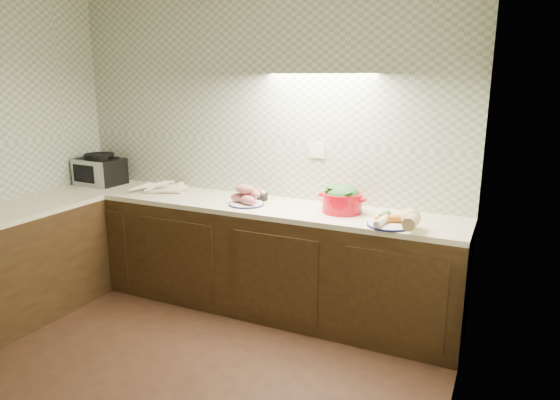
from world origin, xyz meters
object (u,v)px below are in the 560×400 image
at_px(parsnip_pile, 160,188).
at_px(toaster_oven, 100,170).
at_px(veg_plate, 400,220).
at_px(onion_bowl, 259,195).
at_px(sweet_potato_plate, 247,197).
at_px(dutch_oven, 342,199).

bearing_deg(parsnip_pile, toaster_oven, 177.47).
bearing_deg(veg_plate, onion_bowl, 167.15).
height_order(sweet_potato_plate, dutch_oven, dutch_oven).
bearing_deg(dutch_oven, sweet_potato_plate, -164.30).
distance_m(toaster_oven, sweet_potato_plate, 1.66).
xyz_separation_m(toaster_oven, parsnip_pile, (0.73, -0.03, -0.10)).
bearing_deg(dutch_oven, onion_bowl, -178.20).
height_order(parsnip_pile, sweet_potato_plate, sweet_potato_plate).
relative_size(onion_bowl, veg_plate, 0.37).
relative_size(sweet_potato_plate, onion_bowl, 2.05).
height_order(toaster_oven, veg_plate, toaster_oven).
xyz_separation_m(dutch_oven, veg_plate, (0.48, -0.21, -0.05)).
xyz_separation_m(parsnip_pile, sweet_potato_plate, (0.92, -0.06, 0.03)).
height_order(toaster_oven, sweet_potato_plate, toaster_oven).
relative_size(parsnip_pile, veg_plate, 1.13).
distance_m(toaster_oven, parsnip_pile, 0.74).
bearing_deg(parsnip_pile, veg_plate, -4.24).
relative_size(dutch_oven, veg_plate, 0.96).
distance_m(toaster_oven, veg_plate, 2.90).
distance_m(sweet_potato_plate, dutch_oven, 0.77).
relative_size(parsnip_pile, sweet_potato_plate, 1.48).
xyz_separation_m(toaster_oven, sweet_potato_plate, (1.65, -0.10, -0.08)).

